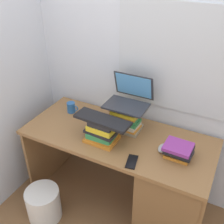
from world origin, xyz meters
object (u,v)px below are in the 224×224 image
at_px(laptop, 129,97).
at_px(computer_mouse, 163,148).
at_px(book_stack_keyboard_riser, 103,131).
at_px(keyboard, 102,120).
at_px(desk, 159,184).
at_px(book_stack_tall, 126,119).
at_px(wastebasket, 44,204).
at_px(book_stack_side, 179,151).
at_px(cell_phone, 132,162).
at_px(mug, 71,107).

relative_size(laptop, computer_mouse, 3.07).
distance_m(book_stack_keyboard_riser, keyboard, 0.10).
bearing_deg(desk, laptop, 153.45).
height_order(desk, book_stack_tall, book_stack_tall).
bearing_deg(wastebasket, book_stack_side, 23.45).
distance_m(laptop, cell_phone, 0.50).
xyz_separation_m(desk, cell_phone, (-0.16, -0.20, 0.33)).
bearing_deg(computer_mouse, wastebasket, -152.83).
relative_size(desk, keyboard, 3.53).
distance_m(book_stack_tall, cell_phone, 0.40).
relative_size(desk, book_stack_keyboard_riser, 6.09).
relative_size(laptop, wastebasket, 1.11).
xyz_separation_m(mug, cell_phone, (0.73, -0.35, -0.04)).
bearing_deg(laptop, keyboard, -109.49).
bearing_deg(book_stack_tall, computer_mouse, -18.33).
relative_size(book_stack_side, computer_mouse, 1.93).
relative_size(laptop, keyboard, 0.76).
distance_m(book_stack_tall, book_stack_side, 0.48).
xyz_separation_m(desk, book_stack_keyboard_riser, (-0.45, -0.08, 0.41)).
relative_size(book_stack_keyboard_riser, wastebasket, 0.84).
distance_m(desk, laptop, 0.71).
bearing_deg(computer_mouse, keyboard, -167.76).
xyz_separation_m(book_stack_keyboard_riser, laptop, (0.09, 0.26, 0.18)).
xyz_separation_m(book_stack_tall, computer_mouse, (0.34, -0.11, -0.08)).
distance_m(mug, cell_phone, 0.81).
height_order(book_stack_side, computer_mouse, book_stack_side).
xyz_separation_m(laptop, computer_mouse, (0.34, -0.17, -0.25)).
xyz_separation_m(book_stack_side, wastebasket, (-0.94, -0.41, -0.63)).
bearing_deg(book_stack_tall, cell_phone, -58.99).
xyz_separation_m(book_stack_tall, keyboard, (-0.09, -0.21, 0.08)).
height_order(mug, wastebasket, mug).
xyz_separation_m(book_stack_tall, book_stack_side, (0.46, -0.13, -0.05)).
distance_m(book_stack_keyboard_riser, book_stack_side, 0.56).
bearing_deg(keyboard, cell_phone, -19.25).
bearing_deg(keyboard, book_stack_tall, 69.47).
height_order(laptop, cell_phone, laptop).
xyz_separation_m(book_stack_side, cell_phone, (-0.26, -0.20, -0.05)).
relative_size(book_stack_keyboard_riser, cell_phone, 1.79).
relative_size(keyboard, computer_mouse, 4.04).
distance_m(book_stack_side, keyboard, 0.57).
bearing_deg(desk, computer_mouse, 137.14).
distance_m(computer_mouse, wastebasket, 1.11).
bearing_deg(book_stack_side, computer_mouse, 172.22).
height_order(computer_mouse, cell_phone, computer_mouse).
height_order(book_stack_tall, cell_phone, book_stack_tall).
bearing_deg(book_stack_keyboard_riser, keyboard, -93.11).
height_order(computer_mouse, mug, mug).
bearing_deg(mug, keyboard, -27.59).
distance_m(laptop, keyboard, 0.29).
bearing_deg(laptop, cell_phone, -62.48).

